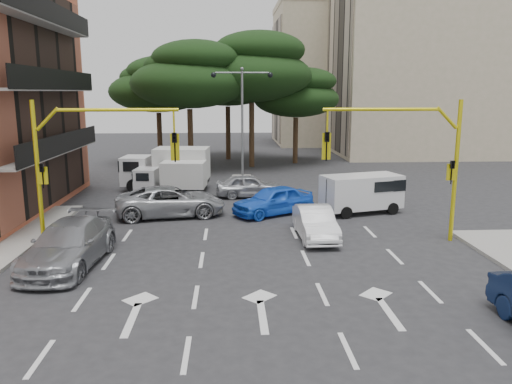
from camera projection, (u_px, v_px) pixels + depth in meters
ground at (254, 259)px, 19.14m from camera, size 120.00×120.00×0.00m
median_strip at (243, 183)px, 34.79m from camera, size 1.40×6.00×0.15m
apartment_beige_near at (438, 60)px, 49.66m from camera, size 20.20×12.15×18.70m
apartment_beige_far at (341, 75)px, 61.24m from camera, size 16.20×12.15×16.70m
pine_left_near at (190, 75)px, 38.92m from camera, size 9.15×9.15×10.23m
pine_center at (252, 67)px, 41.00m from camera, size 9.98×9.98×11.16m
pine_left_far at (158, 84)px, 42.82m from camera, size 8.32×8.32×9.30m
pine_right at (297, 93)px, 43.58m from camera, size 7.49×7.49×8.37m
pine_back at (228, 77)px, 45.93m from camera, size 9.15×9.15×10.23m
signal_mast_right at (415, 151)px, 20.68m from camera, size 5.79×0.37×6.00m
signal_mast_left at (82, 153)px, 19.97m from camera, size 5.79×0.37×6.00m
street_lamp_center at (242, 105)px, 33.73m from camera, size 4.16×0.36×7.77m
car_white_hatch at (315, 223)px, 21.79m from camera, size 1.54×4.19×1.37m
car_blue_compact at (273, 200)px, 25.96m from camera, size 4.70×3.76×1.50m
car_silver_wagon at (69, 244)px, 18.30m from camera, size 2.68×5.71×1.61m
car_silver_cross_a at (171, 201)px, 25.63m from camera, size 5.91×3.47×1.54m
car_silver_cross_b at (249, 186)px, 30.27m from camera, size 4.18×1.86×1.40m
van_white at (361, 194)px, 26.26m from camera, size 4.47×2.93×2.06m
box_truck_a at (167, 169)px, 32.31m from camera, size 5.80×2.83×2.77m
box_truck_b at (171, 179)px, 30.53m from camera, size 4.49×2.20×2.14m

